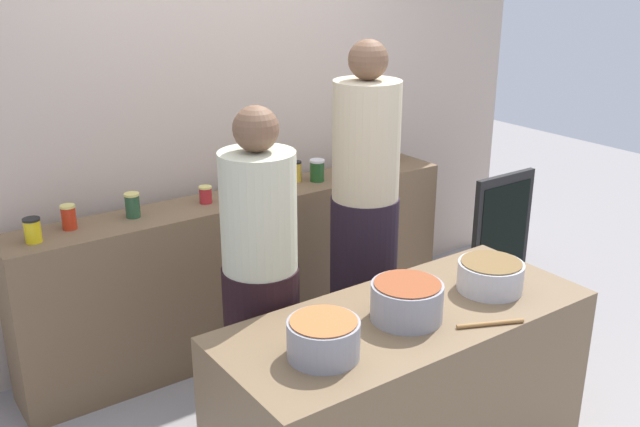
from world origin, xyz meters
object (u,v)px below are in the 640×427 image
object	(u,v)px
wooden_spoon	(490,324)
preserve_jar_6	(317,170)
preserve_jar_0	(33,230)
chalkboard_sign	(501,237)
preserve_jar_5	(296,171)
cooking_pot_left	(324,339)
cook_with_tongs	(261,297)
cook_in_cap	(364,229)
preserve_jar_3	(206,195)
cooking_pot_right	(490,276)
cooking_pot_center	(407,301)
preserve_jar_1	(69,217)
preserve_jar_2	(132,205)
preserve_jar_4	(277,181)
preserve_jar_7	(393,151)

from	to	relation	value
wooden_spoon	preserve_jar_6	bearing A→B (deg)	80.21
preserve_jar_0	chalkboard_sign	xyz separation A→B (m)	(2.86, -0.45, -0.55)
preserve_jar_0	preserve_jar_5	size ratio (longest dim) A/B	0.96
cooking_pot_left	cook_with_tongs	xyz separation A→B (m)	(0.10, 0.64, -0.12)
cooking_pot_left	preserve_jar_0	bearing A→B (deg)	115.33
cook_in_cap	preserve_jar_3	bearing A→B (deg)	135.19
cooking_pot_right	wooden_spoon	distance (m)	0.35
preserve_jar_5	cooking_pot_left	distance (m)	1.78
wooden_spoon	cook_with_tongs	xyz separation A→B (m)	(-0.60, 0.85, -0.05)
cooking_pot_left	cooking_pot_center	distance (m)	0.46
preserve_jar_3	preserve_jar_1	bearing A→B (deg)	177.44
cook_in_cap	wooden_spoon	bearing A→B (deg)	-99.44
preserve_jar_1	preserve_jar_2	xyz separation A→B (m)	(0.33, -0.02, 0.00)
preserve_jar_3	cooking_pot_right	bearing A→B (deg)	-64.03
wooden_spoon	preserve_jar_1	bearing A→B (deg)	124.72
preserve_jar_4	chalkboard_sign	size ratio (longest dim) A/B	0.13
preserve_jar_1	preserve_jar_4	size ratio (longest dim) A/B	1.11
cooking_pot_center	wooden_spoon	bearing A→B (deg)	-45.21
preserve_jar_6	preserve_jar_4	bearing A→B (deg)	-177.78
preserve_jar_1	preserve_jar_7	bearing A→B (deg)	0.34
cooking_pot_right	cook_with_tongs	size ratio (longest dim) A/B	0.18
cook_with_tongs	cook_in_cap	world-z (taller)	cook_in_cap
preserve_jar_0	cooking_pot_left	distance (m)	1.60
cooking_pot_center	chalkboard_sign	xyz separation A→B (m)	(1.72, 0.95, -0.42)
preserve_jar_1	chalkboard_sign	bearing A→B (deg)	-11.10
cook_in_cap	chalkboard_sign	world-z (taller)	cook_in_cap
preserve_jar_1	cooking_pot_left	bearing A→B (deg)	-72.20
preserve_jar_4	cooking_pot_right	distance (m)	1.45
cooking_pot_center	preserve_jar_1	bearing A→B (deg)	122.73
preserve_jar_5	preserve_jar_6	xyz separation A→B (m)	(0.11, -0.07, 0.00)
wooden_spoon	cook_in_cap	size ratio (longest dim) A/B	0.16
preserve_jar_3	cook_with_tongs	bearing A→B (deg)	-100.18
preserve_jar_1	cooking_pot_center	bearing A→B (deg)	-57.27
preserve_jar_5	preserve_jar_3	bearing A→B (deg)	-175.71
cook_in_cap	preserve_jar_4	bearing A→B (deg)	107.27
preserve_jar_0	cook_in_cap	bearing A→B (deg)	-20.39
cooking_pot_right	cook_in_cap	distance (m)	0.83
cooking_pot_right	wooden_spoon	world-z (taller)	cooking_pot_right
preserve_jar_0	cooking_pot_left	size ratio (longest dim) A/B	0.43
preserve_jar_0	cook_with_tongs	xyz separation A→B (m)	(0.78, -0.80, -0.26)
preserve_jar_6	cooking_pot_left	world-z (taller)	preserve_jar_6
preserve_jar_3	preserve_jar_7	world-z (taller)	preserve_jar_7
preserve_jar_1	cooking_pot_center	size ratio (longest dim) A/B	0.41
preserve_jar_2	cook_in_cap	bearing A→B (deg)	-31.53
preserve_jar_2	preserve_jar_0	bearing A→B (deg)	-173.55
cooking_pot_center	cook_in_cap	bearing A→B (deg)	62.58
preserve_jar_0	chalkboard_sign	world-z (taller)	preserve_jar_0
preserve_jar_5	wooden_spoon	distance (m)	1.76
preserve_jar_5	cook_with_tongs	world-z (taller)	cook_with_tongs
cooking_pot_right	cook_in_cap	size ratio (longest dim) A/B	0.16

